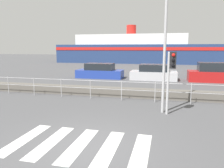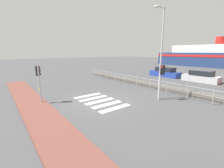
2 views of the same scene
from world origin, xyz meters
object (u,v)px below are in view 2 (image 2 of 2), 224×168
Objects in this scene: traffic_light_near at (39,77)px; traffic_light_far at (161,75)px; streetlamp at (160,45)px; parked_car_blue at (165,72)px; parked_car_silver at (201,77)px.

traffic_light_far is (4.83, 7.20, 0.03)m from traffic_light_near.
parked_car_blue is at bearing 120.03° from streetlamp.
traffic_light_far is 0.40× the size of streetlamp.
traffic_light_near is 0.40× the size of streetlamp.
traffic_light_far reaches higher than traffic_light_near.
parked_car_blue is 1.07× the size of parked_car_silver.
traffic_light_near is at bearing -123.87° from traffic_light_far.
streetlamp reaches higher than traffic_light_near.
parked_car_blue is (-1.36, 17.48, -1.33)m from traffic_light_near.
traffic_light_near is at bearing -101.66° from parked_car_silver.
traffic_light_far is 10.44m from parked_car_silver.
streetlamp is 12.31m from parked_car_blue.
parked_car_blue is at bearing 121.10° from traffic_light_far.
traffic_light_near is 17.58m from parked_car_blue.
streetlamp is at bearing 168.84° from traffic_light_far.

